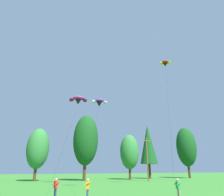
% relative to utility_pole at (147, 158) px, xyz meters
% --- Properties ---
extents(treeline_tree_d, '(4.83, 4.83, 11.21)m').
position_rel_utility_pole_xyz_m(treeline_tree_d, '(-22.46, 8.94, 2.00)').
color(treeline_tree_d, '#472D19').
rests_on(treeline_tree_d, ground_plane).
extents(treeline_tree_e, '(5.78, 5.78, 14.74)m').
position_rel_utility_pole_xyz_m(treeline_tree_e, '(-12.18, 6.87, 4.15)').
color(treeline_tree_e, '#472D19').
rests_on(treeline_tree_e, ground_plane).
extents(treeline_tree_f, '(4.74, 4.74, 10.89)m').
position_rel_utility_pole_xyz_m(treeline_tree_f, '(-0.43, 7.88, 1.81)').
color(treeline_tree_f, '#472D19').
rests_on(treeline_tree_f, ground_plane).
extents(treeline_tree_g, '(4.80, 4.80, 14.54)m').
position_rel_utility_pole_xyz_m(treeline_tree_g, '(7.09, 11.02, 4.33)').
color(treeline_tree_g, '#472D19').
rests_on(treeline_tree_g, ground_plane).
extents(treeline_tree_h, '(5.68, 5.68, 14.36)m').
position_rel_utility_pole_xyz_m(treeline_tree_h, '(18.95, 9.18, 3.92)').
color(treeline_tree_h, '#472D19').
rests_on(treeline_tree_h, ground_plane).
extents(utility_pole, '(2.20, 0.26, 9.05)m').
position_rel_utility_pole_xyz_m(utility_pole, '(0.00, 0.00, 0.00)').
color(utility_pole, brown).
rests_on(utility_pole, ground_plane).
extents(kite_flyer_near, '(0.70, 0.72, 1.69)m').
position_rel_utility_pole_xyz_m(kite_flyer_near, '(-21.32, -19.81, -3.78)').
color(kite_flyer_near, navy).
rests_on(kite_flyer_near, ground_plane).
extents(kite_flyer_mid, '(0.71, 0.73, 1.69)m').
position_rel_utility_pole_xyz_m(kite_flyer_mid, '(-18.87, -21.66, -3.78)').
color(kite_flyer_mid, navy).
rests_on(kite_flyer_mid, ground_plane).
extents(kite_flyer_far, '(0.58, 0.62, 1.69)m').
position_rel_utility_pole_xyz_m(kite_flyer_far, '(-11.36, -24.12, -3.78)').
color(kite_flyer_far, gray).
rests_on(kite_flyer_far, ground_plane).
extents(parafoil_kite_high_magenta, '(6.81, 17.05, 14.07)m').
position_rel_utility_pole_xyz_m(parafoil_kite_high_magenta, '(-16.60, -3.76, 10.07)').
color(parafoil_kite_high_magenta, '#D12893').
extents(parafoil_kite_mid_purple, '(5.37, 9.60, 10.87)m').
position_rel_utility_pole_xyz_m(parafoil_kite_mid_purple, '(-15.11, -12.46, 7.11)').
color(parafoil_kite_mid_purple, purple).
extents(parafoil_kite_far_red_yellow, '(9.74, 11.73, 19.49)m').
position_rel_utility_pole_xyz_m(parafoil_kite_far_red_yellow, '(-3.03, -13.23, 15.71)').
color(parafoil_kite_far_red_yellow, red).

